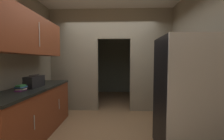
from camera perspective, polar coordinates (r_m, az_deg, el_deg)
The scene contains 9 objects.
ground at distance 3.04m, azimuth -2.00°, elevation -24.06°, with size 20.00×20.00×0.00m, color #93704C.
kitchen_partition at distance 4.04m, azimuth -1.04°, elevation 5.10°, with size 3.37×0.12×2.84m.
adjoining_room_shell at distance 5.76m, azimuth 0.15°, elevation 3.68°, with size 3.37×2.51×2.84m.
kitchen_flank_right at distance 2.61m, azimuth 38.33°, elevation 3.04°, with size 0.10×3.84×2.84m, color gray.
refrigerator at distance 2.51m, azimuth 27.73°, elevation -8.82°, with size 0.84×0.76×1.78m.
lower_cabinet_run at distance 3.10m, azimuth -29.30°, elevation -14.66°, with size 0.64×2.08×0.93m.
upper_cabinet_counterside at distance 2.99m, azimuth -30.15°, elevation 12.16°, with size 0.36×1.88×0.71m.
boombox at distance 3.01m, azimuth -28.61°, elevation -4.09°, with size 0.18×0.43×0.24m.
book_stack at distance 2.75m, azimuth -32.61°, elevation -6.11°, with size 0.15×0.17×0.10m.
Camera 1 is at (0.19, -2.69, 1.41)m, focal length 22.86 mm.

